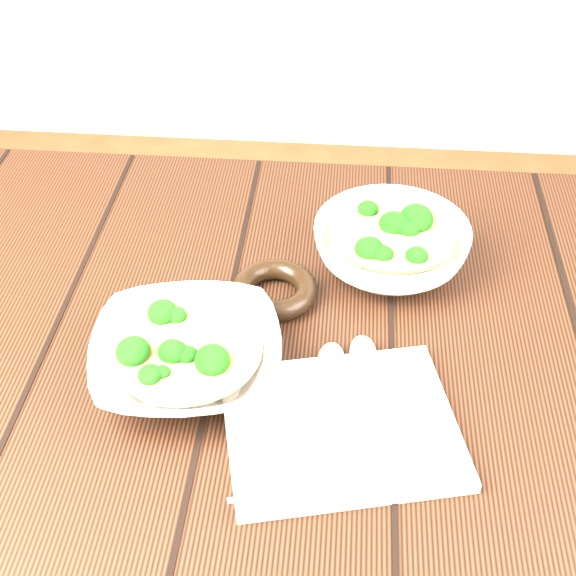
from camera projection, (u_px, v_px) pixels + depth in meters
The scene contains 7 objects.
table at pixel (242, 407), 1.02m from camera, with size 1.20×0.80×0.75m.
soup_bowl_front at pixel (187, 356), 0.88m from camera, with size 0.24×0.24×0.06m.
soup_bowl_back at pixel (391, 245), 1.02m from camera, with size 0.25×0.25×0.07m.
trivet at pixel (274, 290), 0.99m from camera, with size 0.11×0.11×0.03m, color black.
napkin at pixel (341, 426), 0.83m from camera, with size 0.24×0.19×0.01m, color beige.
spoon_left at pixel (329, 385), 0.86m from camera, with size 0.03×0.19×0.01m.
spoon_right at pixel (364, 377), 0.87m from camera, with size 0.03×0.20×0.01m.
Camera 1 is at (0.12, -0.67, 1.40)m, focal length 50.00 mm.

